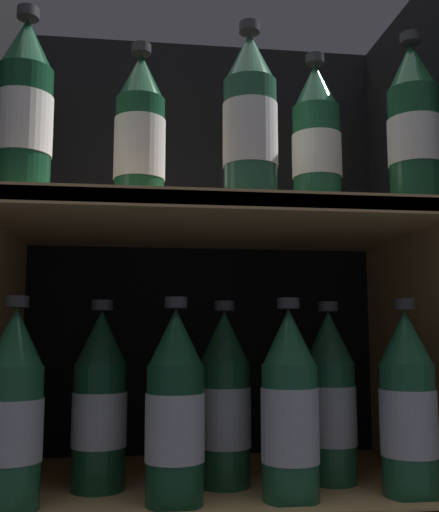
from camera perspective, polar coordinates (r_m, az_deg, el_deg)
fridge_back_wall at (r=1.10m, az=-1.69°, el=-6.01°), size 0.69×0.02×1.04m
fridge_side_right at (r=1.00m, az=19.06°, el=-5.47°), size 0.02×0.41×1.04m
shelf_upper at (r=0.89m, az=-0.41°, el=-8.71°), size 0.65×0.37×0.67m
bottle_upper_front_0 at (r=0.84m, az=-18.14°, el=12.91°), size 0.08×0.08×0.26m
bottle_upper_front_1 at (r=0.84m, az=2.93°, el=12.58°), size 0.08×0.08×0.26m
bottle_upper_front_2 at (r=0.91m, az=18.06°, el=11.42°), size 0.08×0.08×0.26m
bottle_upper_back_0 at (r=0.90m, az=-7.59°, el=11.10°), size 0.08×0.08×0.26m
bottle_upper_back_1 at (r=0.94m, az=9.23°, el=10.48°), size 0.08×0.08×0.26m
bottle_lower_front_0 at (r=0.79m, az=-19.14°, el=-13.98°), size 0.08×0.08×0.26m
bottle_lower_front_1 at (r=0.78m, az=-4.26°, el=-14.53°), size 0.08×0.08×0.26m
bottle_lower_front_2 at (r=0.80m, az=6.71°, el=-14.35°), size 0.08×0.08×0.26m
bottle_lower_front_3 at (r=0.85m, az=17.52°, el=-13.60°), size 0.08×0.08×0.26m
bottle_lower_back_0 at (r=0.86m, az=-11.34°, el=-13.68°), size 0.08×0.08×0.26m
bottle_lower_back_1 at (r=0.87m, az=0.46°, el=-13.81°), size 0.08×0.08×0.26m
bottle_lower_back_2 at (r=0.90m, az=10.49°, el=-13.45°), size 0.08×0.08×0.26m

